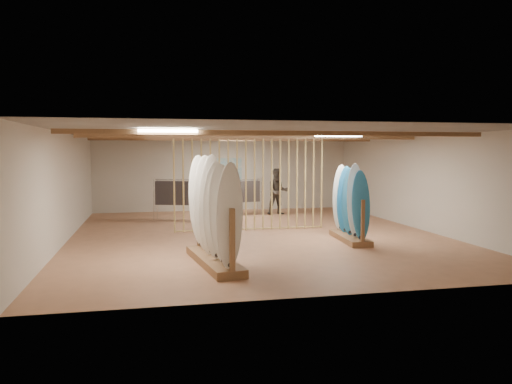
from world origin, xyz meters
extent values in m
plane|color=#AF7754|center=(0.00, 0.00, 0.00)|extent=(12.00, 12.00, 0.00)
plane|color=gray|center=(0.00, 0.00, 2.80)|extent=(12.00, 12.00, 0.00)
plane|color=beige|center=(0.00, 6.00, 1.40)|extent=(12.00, 0.00, 12.00)
plane|color=beige|center=(0.00, -6.00, 1.40)|extent=(12.00, 0.00, 12.00)
plane|color=beige|center=(-5.00, 0.00, 1.40)|extent=(0.00, 12.00, 12.00)
plane|color=beige|center=(5.00, 0.00, 1.40)|extent=(0.00, 12.00, 12.00)
cube|color=olive|center=(0.00, 0.00, 2.72)|extent=(9.50, 6.12, 0.10)
cube|color=white|center=(0.00, 0.00, 2.74)|extent=(1.20, 0.35, 0.06)
cylinder|color=tan|center=(-2.20, 0.80, 1.40)|extent=(0.05, 0.05, 2.78)
cylinder|color=tan|center=(-1.94, 0.80, 1.40)|extent=(0.05, 0.05, 2.78)
cylinder|color=tan|center=(-1.68, 0.80, 1.40)|extent=(0.05, 0.05, 2.78)
cylinder|color=tan|center=(-1.42, 0.80, 1.40)|extent=(0.05, 0.05, 2.78)
cylinder|color=tan|center=(-1.16, 0.80, 1.40)|extent=(0.05, 0.05, 2.78)
cylinder|color=tan|center=(-0.91, 0.80, 1.40)|extent=(0.05, 0.05, 2.78)
cylinder|color=tan|center=(-0.65, 0.80, 1.40)|extent=(0.05, 0.05, 2.78)
cylinder|color=tan|center=(-0.39, 0.80, 1.40)|extent=(0.05, 0.05, 2.78)
cylinder|color=tan|center=(-0.13, 0.80, 1.40)|extent=(0.05, 0.05, 2.78)
cylinder|color=tan|center=(0.13, 0.80, 1.40)|extent=(0.05, 0.05, 2.78)
cylinder|color=tan|center=(0.39, 0.80, 1.40)|extent=(0.05, 0.05, 2.78)
cylinder|color=tan|center=(0.65, 0.80, 1.40)|extent=(0.05, 0.05, 2.78)
cylinder|color=tan|center=(0.91, 0.80, 1.40)|extent=(0.05, 0.05, 2.78)
cylinder|color=tan|center=(1.16, 0.80, 1.40)|extent=(0.05, 0.05, 2.78)
cylinder|color=tan|center=(1.42, 0.80, 1.40)|extent=(0.05, 0.05, 2.78)
cylinder|color=tan|center=(1.68, 0.80, 1.40)|extent=(0.05, 0.05, 2.78)
cylinder|color=tan|center=(1.94, 0.80, 1.40)|extent=(0.05, 0.05, 2.78)
cylinder|color=tan|center=(2.20, 0.80, 1.40)|extent=(0.05, 0.05, 2.78)
cube|color=teal|center=(0.00, 5.98, 1.60)|extent=(1.40, 0.03, 0.90)
cube|color=olive|center=(-1.62, -3.38, 0.08)|extent=(0.95, 2.75, 0.16)
cylinder|color=black|center=(-1.62, -3.38, 1.09)|extent=(0.36, 2.62, 0.01)
ellipsoid|color=white|center=(-1.46, -4.52, 1.17)|extent=(0.53, 0.13, 2.01)
ellipsoid|color=white|center=(-1.52, -4.07, 1.17)|extent=(0.53, 0.13, 2.01)
ellipsoid|color=white|center=(-1.59, -3.61, 1.17)|extent=(0.53, 0.13, 2.01)
ellipsoid|color=white|center=(-1.65, -3.16, 1.17)|extent=(0.53, 0.13, 2.01)
ellipsoid|color=white|center=(-1.71, -2.70, 1.17)|extent=(0.53, 0.13, 2.01)
ellipsoid|color=white|center=(-1.77, -2.25, 1.17)|extent=(0.53, 0.13, 2.01)
cube|color=olive|center=(2.20, -1.39, 0.07)|extent=(0.70, 2.07, 0.15)
cylinder|color=black|center=(2.20, -1.39, 0.97)|extent=(0.17, 1.98, 0.01)
ellipsoid|color=#2D8CD1|center=(2.14, -2.21, 1.04)|extent=(0.47, 0.10, 1.79)
ellipsoid|color=white|center=(2.17, -1.80, 1.04)|extent=(0.47, 0.10, 1.79)
ellipsoid|color=#2D8CD1|center=(2.20, -1.39, 1.04)|extent=(0.47, 0.10, 1.79)
ellipsoid|color=#2D8CD1|center=(2.24, -0.98, 1.04)|extent=(0.47, 0.10, 1.79)
ellipsoid|color=white|center=(2.27, -0.58, 1.04)|extent=(0.47, 0.10, 1.79)
cylinder|color=silver|center=(-2.07, 3.60, 1.37)|extent=(1.26, 0.45, 0.03)
cube|color=black|center=(-2.07, 3.60, 0.92)|extent=(1.27, 0.70, 0.80)
cylinder|color=silver|center=(-2.07, 3.60, 0.71)|extent=(0.03, 0.03, 1.41)
cylinder|color=silver|center=(0.46, 4.27, 1.30)|extent=(1.23, 0.28, 0.03)
cube|color=black|center=(0.46, 4.27, 0.87)|extent=(1.20, 0.55, 0.76)
cylinder|color=silver|center=(0.46, 4.27, 0.67)|extent=(0.03, 0.03, 1.34)
imported|color=#222328|center=(-0.88, 3.29, 1.03)|extent=(0.89, 0.77, 2.05)
imported|color=#37312A|center=(1.73, 4.20, 0.96)|extent=(0.96, 0.76, 1.92)
camera|label=1|loc=(-2.90, -13.45, 2.33)|focal=35.00mm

